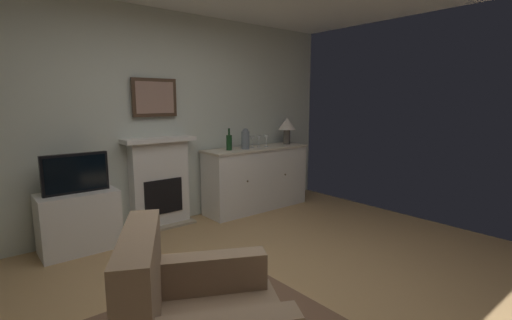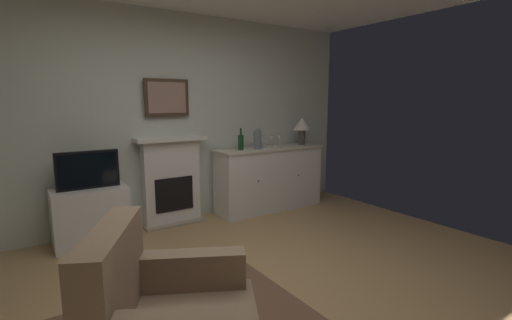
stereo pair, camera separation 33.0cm
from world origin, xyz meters
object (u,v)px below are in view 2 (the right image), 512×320
sideboard_cabinet (269,178)px  wine_glass_center (272,139)px  fireplace_unit (171,180)px  wine_glass_right (280,138)px  wine_bottle (241,142)px  tv_cabinet (91,216)px  table_lamp (302,126)px  vase_decorative (258,139)px  framed_picture (167,98)px  wine_glass_left (265,139)px  tv_set (88,170)px

sideboard_cabinet → wine_glass_center: wine_glass_center is taller
fireplace_unit → wine_glass_right: fireplace_unit is taller
wine_bottle → wine_glass_right: size_ratio=1.76×
sideboard_cabinet → wine_glass_right: size_ratio=9.64×
wine_glass_right → tv_cabinet: (-2.50, 0.06, -0.70)m
table_lamp → wine_bottle: size_ratio=1.38×
fireplace_unit → vase_decorative: size_ratio=3.91×
wine_glass_right → sideboard_cabinet: bearing=161.0°
wine_bottle → framed_picture: bearing=166.3°
table_lamp → vase_decorative: 0.84m
wine_glass_center → vase_decorative: 0.27m
framed_picture → fireplace_unit: bearing=-90.0°
wine_glass_center → wine_glass_right: 0.12m
wine_glass_center → wine_glass_left: bearing=174.4°
wine_bottle → vase_decorative: bearing=-12.1°
framed_picture → wine_bottle: (0.91, -0.22, -0.58)m
table_lamp → wine_glass_center: size_ratio=2.42×
wine_bottle → sideboard_cabinet: bearing=-0.0°
wine_glass_right → framed_picture: bearing=169.9°
fireplace_unit → wine_glass_right: 1.61m
table_lamp → tv_cabinet: size_ratio=0.53×
wine_glass_center → wine_bottle: bearing=178.3°
wine_bottle → vase_decorative: 0.24m
sideboard_cabinet → table_lamp: (0.59, 0.00, 0.72)m
wine_glass_right → tv_set: bearing=179.1°
wine_glass_center → framed_picture: bearing=170.5°
framed_picture → vase_decorative: size_ratio=1.96×
wine_glass_center → sideboard_cabinet: bearing=155.5°
framed_picture → wine_glass_center: framed_picture is taller
framed_picture → wine_glass_left: bearing=-9.9°
wine_glass_left → wine_glass_right: same height
wine_bottle → tv_set: 1.90m
vase_decorative → tv_cabinet: bearing=178.2°
wine_bottle → wine_glass_left: wine_bottle is taller
wine_bottle → wine_glass_center: wine_bottle is taller
table_lamp → wine_glass_right: bearing=-173.8°
sideboard_cabinet → wine_bottle: (-0.47, 0.00, 0.55)m
wine_glass_center → wine_glass_right: bearing=-17.3°
framed_picture → tv_set: framed_picture is taller
table_lamp → tv_cabinet: (-2.95, 0.02, -0.86)m
tv_cabinet → tv_set: bearing=-90.0°
framed_picture → tv_set: bearing=-166.7°
wine_glass_left → vase_decorative: 0.16m
wine_bottle → tv_cabinet: bearing=179.6°
fireplace_unit → vase_decorative: (1.15, -0.23, 0.48)m
vase_decorative → table_lamp: bearing=3.5°
wine_bottle → tv_set: (-1.89, -0.01, -0.18)m
tv_set → fireplace_unit: bearing=10.8°
table_lamp → sideboard_cabinet: bearing=-180.0°
sideboard_cabinet → wine_bottle: 0.72m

